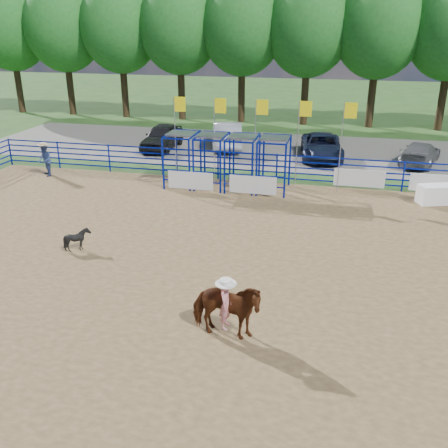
{
  "coord_description": "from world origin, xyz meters",
  "views": [
    {
      "loc": [
        2.91,
        -13.92,
        7.54
      ],
      "look_at": [
        -0.58,
        1.0,
        1.3
      ],
      "focal_mm": 40.0,
      "sensor_mm": 36.0,
      "label": 1
    }
  ],
  "objects": [
    {
      "name": "ground",
      "position": [
        0.0,
        0.0,
        0.0
      ],
      "size": [
        120.0,
        120.0,
        0.0
      ],
      "primitive_type": "plane",
      "color": "#345A24",
      "rests_on": "ground"
    },
    {
      "name": "arena_dirt",
      "position": [
        0.0,
        0.0,
        0.01
      ],
      "size": [
        30.0,
        20.0,
        0.02
      ],
      "primitive_type": "cube",
      "color": "olive",
      "rests_on": "ground"
    },
    {
      "name": "car_c",
      "position": [
        1.93,
        15.58,
        0.7
      ],
      "size": [
        2.82,
        5.21,
        1.39
      ],
      "primitive_type": "imported",
      "rotation": [
        0.0,
        0.0,
        0.11
      ],
      "color": "black",
      "rests_on": "gravel_strip"
    },
    {
      "name": "horse_and_rider",
      "position": [
        0.5,
        -3.41,
        0.89
      ],
      "size": [
        1.96,
        1.0,
        2.29
      ],
      "color": "#592911",
      "rests_on": "arena_dirt"
    },
    {
      "name": "gravel_strip",
      "position": [
        0.0,
        17.0,
        0.01
      ],
      "size": [
        40.0,
        10.0,
        0.01
      ],
      "primitive_type": "cube",
      "color": "slate",
      "rests_on": "ground"
    },
    {
      "name": "car_d",
      "position": [
        7.42,
        15.45,
        0.63
      ],
      "size": [
        2.92,
        4.6,
        1.24
      ],
      "primitive_type": "imported",
      "rotation": [
        0.0,
        0.0,
        2.84
      ],
      "color": "#5B5B5D",
      "rests_on": "gravel_strip"
    },
    {
      "name": "treeline",
      "position": [
        0.0,
        26.0,
        7.53
      ],
      "size": [
        56.4,
        6.4,
        11.24
      ],
      "color": "#3F2B19",
      "rests_on": "ground"
    },
    {
      "name": "announcer_table",
      "position": [
        7.3,
        8.61,
        0.44
      ],
      "size": [
        1.73,
        1.21,
        0.84
      ],
      "primitive_type": "cube",
      "rotation": [
        0.0,
        0.0,
        0.34
      ],
      "color": "white",
      "rests_on": "arena_dirt"
    },
    {
      "name": "car_b",
      "position": [
        -4.07,
        16.92,
        0.83
      ],
      "size": [
        2.79,
        5.27,
        1.65
      ],
      "primitive_type": "imported",
      "rotation": [
        0.0,
        0.0,
        3.36
      ],
      "color": "gray",
      "rests_on": "gravel_strip"
    },
    {
      "name": "car_a",
      "position": [
        -8.03,
        15.65,
        0.77
      ],
      "size": [
        1.83,
        4.48,
        1.52
      ],
      "primitive_type": "imported",
      "rotation": [
        0.0,
        0.0,
        0.01
      ],
      "color": "black",
      "rests_on": "gravel_strip"
    },
    {
      "name": "perimeter_fence",
      "position": [
        0.0,
        0.0,
        0.75
      ],
      "size": [
        30.1,
        20.1,
        1.5
      ],
      "color": "#07199D",
      "rests_on": "ground"
    },
    {
      "name": "spectator_cowboy",
      "position": [
        -11.9,
        8.5,
        0.89
      ],
      "size": [
        1.02,
        1.03,
        1.73
      ],
      "color": "navy",
      "rests_on": "arena_dirt"
    },
    {
      "name": "calf",
      "position": [
        -5.76,
        0.5,
        0.44
      ],
      "size": [
        0.88,
        0.81,
        0.84
      ],
      "primitive_type": "imported",
      "rotation": [
        0.0,
        0.0,
        1.38
      ],
      "color": "black",
      "rests_on": "arena_dirt"
    },
    {
      "name": "chute_assembly",
      "position": [
        -1.9,
        8.84,
        1.26
      ],
      "size": [
        19.32,
        2.41,
        4.2
      ],
      "color": "#07199D",
      "rests_on": "ground"
    }
  ]
}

